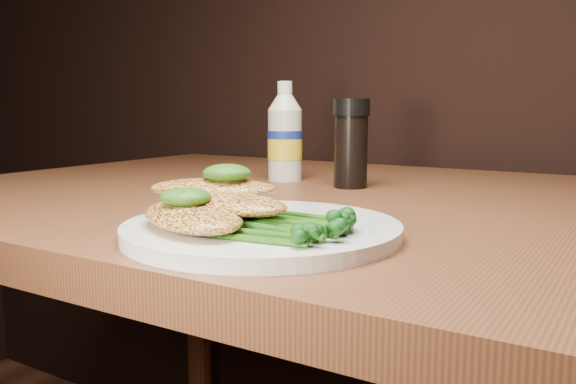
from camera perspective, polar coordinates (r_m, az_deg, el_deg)
The scene contains 9 objects.
plate at distance 0.54m, azimuth -2.49°, elevation -3.61°, with size 0.25×0.25×0.01m, color white.
chicken_front at distance 0.52m, azimuth -9.12°, elevation -2.31°, with size 0.13×0.07×0.02m, color #EFB44C.
chicken_mid at distance 0.53m, azimuth -5.59°, elevation -1.06°, with size 0.13×0.06×0.02m, color #EFB44C.
chicken_back at distance 0.57m, azimuth -7.14°, elevation 0.33°, with size 0.12×0.06×0.02m, color #EFB44C.
pesto_front at distance 0.52m, azimuth -9.74°, elevation -0.50°, with size 0.04×0.04×0.02m, color #0C3407.
pesto_back at distance 0.57m, azimuth -5.84°, elevation 1.80°, with size 0.05×0.04×0.02m, color #0C3407.
broccolini_bundle at distance 0.49m, azimuth -0.23°, elevation -2.98°, with size 0.12×0.09×0.02m, color #245813, non-canonical shape.
mayo_bottle at distance 0.94m, azimuth -0.30°, elevation 5.80°, with size 0.05×0.05×0.15m, color beige, non-canonical shape.
pepper_grinder at distance 0.86m, azimuth 6.01°, elevation 4.62°, with size 0.05×0.05×0.13m, color black, non-canonical shape.
Camera 1 is at (0.35, 0.35, 0.87)m, focal length 37.35 mm.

